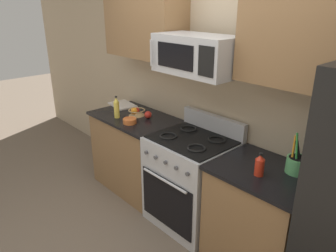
{
  "coord_description": "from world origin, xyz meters",
  "views": [
    {
      "loc": [
        1.9,
        -1.34,
        2.14
      ],
      "look_at": [
        -0.2,
        0.56,
        1.03
      ],
      "focal_mm": 34.49,
      "sensor_mm": 36.0,
      "label": 1
    }
  ],
  "objects_px": {
    "microwave": "(197,55)",
    "utensil_crock": "(297,164)",
    "bottle_oil": "(117,108)",
    "apple_loose": "(148,115)",
    "bottle_hot_sauce": "(260,165)",
    "range_oven": "(191,180)",
    "prep_bowl": "(130,121)",
    "fruit_basket": "(136,112)",
    "cutting_board": "(122,105)"
  },
  "relations": [
    {
      "from": "microwave",
      "to": "range_oven",
      "type": "bearing_deg",
      "value": -89.98
    },
    {
      "from": "microwave",
      "to": "fruit_basket",
      "type": "bearing_deg",
      "value": 179.73
    },
    {
      "from": "prep_bowl",
      "to": "bottle_hot_sauce",
      "type": "bearing_deg",
      "value": 2.67
    },
    {
      "from": "microwave",
      "to": "fruit_basket",
      "type": "relative_size",
      "value": 3.97
    },
    {
      "from": "bottle_oil",
      "to": "bottle_hot_sauce",
      "type": "height_order",
      "value": "bottle_oil"
    },
    {
      "from": "microwave",
      "to": "prep_bowl",
      "type": "relative_size",
      "value": 5.22
    },
    {
      "from": "utensil_crock",
      "to": "fruit_basket",
      "type": "height_order",
      "value": "utensil_crock"
    },
    {
      "from": "cutting_board",
      "to": "bottle_hot_sauce",
      "type": "height_order",
      "value": "bottle_hot_sauce"
    },
    {
      "from": "microwave",
      "to": "utensil_crock",
      "type": "distance_m",
      "value": 1.2
    },
    {
      "from": "range_oven",
      "to": "microwave",
      "type": "bearing_deg",
      "value": 90.02
    },
    {
      "from": "range_oven",
      "to": "cutting_board",
      "type": "height_order",
      "value": "range_oven"
    },
    {
      "from": "range_oven",
      "to": "microwave",
      "type": "relative_size",
      "value": 1.42
    },
    {
      "from": "range_oven",
      "to": "bottle_oil",
      "type": "distance_m",
      "value": 1.16
    },
    {
      "from": "range_oven",
      "to": "fruit_basket",
      "type": "bearing_deg",
      "value": 177.93
    },
    {
      "from": "fruit_basket",
      "to": "bottle_hot_sauce",
      "type": "relative_size",
      "value": 1.06
    },
    {
      "from": "fruit_basket",
      "to": "prep_bowl",
      "type": "xyz_separation_m",
      "value": [
        0.16,
        -0.21,
        -0.01
      ]
    },
    {
      "from": "microwave",
      "to": "cutting_board",
      "type": "relative_size",
      "value": 2.18
    },
    {
      "from": "range_oven",
      "to": "cutting_board",
      "type": "xyz_separation_m",
      "value": [
        -1.33,
        0.13,
        0.45
      ]
    },
    {
      "from": "microwave",
      "to": "cutting_board",
      "type": "distance_m",
      "value": 1.55
    },
    {
      "from": "apple_loose",
      "to": "bottle_hot_sauce",
      "type": "height_order",
      "value": "bottle_hot_sauce"
    },
    {
      "from": "fruit_basket",
      "to": "bottle_hot_sauce",
      "type": "height_order",
      "value": "bottle_hot_sauce"
    },
    {
      "from": "cutting_board",
      "to": "utensil_crock",
      "type": "bearing_deg",
      "value": 0.35
    },
    {
      "from": "range_oven",
      "to": "cutting_board",
      "type": "bearing_deg",
      "value": 174.5
    },
    {
      "from": "microwave",
      "to": "prep_bowl",
      "type": "xyz_separation_m",
      "value": [
        -0.76,
        -0.21,
        -0.76
      ]
    },
    {
      "from": "cutting_board",
      "to": "prep_bowl",
      "type": "relative_size",
      "value": 2.39
    },
    {
      "from": "utensil_crock",
      "to": "fruit_basket",
      "type": "relative_size",
      "value": 1.66
    },
    {
      "from": "fruit_basket",
      "to": "cutting_board",
      "type": "relative_size",
      "value": 0.55
    },
    {
      "from": "microwave",
      "to": "apple_loose",
      "type": "distance_m",
      "value": 1.06
    },
    {
      "from": "apple_loose",
      "to": "utensil_crock",
      "type": "bearing_deg",
      "value": 2.45
    },
    {
      "from": "microwave",
      "to": "apple_loose",
      "type": "xyz_separation_m",
      "value": [
        -0.75,
        0.04,
        -0.75
      ]
    },
    {
      "from": "fruit_basket",
      "to": "bottle_oil",
      "type": "distance_m",
      "value": 0.24
    },
    {
      "from": "apple_loose",
      "to": "prep_bowl",
      "type": "height_order",
      "value": "apple_loose"
    },
    {
      "from": "utensil_crock",
      "to": "range_oven",
      "type": "bearing_deg",
      "value": -171.54
    },
    {
      "from": "fruit_basket",
      "to": "utensil_crock",
      "type": "bearing_deg",
      "value": 3.34
    },
    {
      "from": "cutting_board",
      "to": "prep_bowl",
      "type": "xyz_separation_m",
      "value": [
        0.58,
        -0.3,
        0.02
      ]
    },
    {
      "from": "range_oven",
      "to": "cutting_board",
      "type": "distance_m",
      "value": 1.41
    },
    {
      "from": "cutting_board",
      "to": "prep_bowl",
      "type": "height_order",
      "value": "prep_bowl"
    },
    {
      "from": "range_oven",
      "to": "utensil_crock",
      "type": "relative_size",
      "value": 3.39
    },
    {
      "from": "utensil_crock",
      "to": "fruit_basket",
      "type": "bearing_deg",
      "value": -176.66
    },
    {
      "from": "microwave",
      "to": "utensil_crock",
      "type": "xyz_separation_m",
      "value": [
        0.96,
        0.11,
        -0.72
      ]
    },
    {
      "from": "bottle_oil",
      "to": "cutting_board",
      "type": "bearing_deg",
      "value": 137.72
    },
    {
      "from": "range_oven",
      "to": "apple_loose",
      "type": "distance_m",
      "value": 0.89
    },
    {
      "from": "range_oven",
      "to": "prep_bowl",
      "type": "xyz_separation_m",
      "value": [
        -0.76,
        -0.18,
        0.47
      ]
    },
    {
      "from": "apple_loose",
      "to": "fruit_basket",
      "type": "bearing_deg",
      "value": -167.54
    },
    {
      "from": "apple_loose",
      "to": "prep_bowl",
      "type": "bearing_deg",
      "value": -91.26
    },
    {
      "from": "apple_loose",
      "to": "bottle_hot_sauce",
      "type": "relative_size",
      "value": 0.44
    },
    {
      "from": "microwave",
      "to": "bottle_oil",
      "type": "height_order",
      "value": "microwave"
    },
    {
      "from": "microwave",
      "to": "prep_bowl",
      "type": "height_order",
      "value": "microwave"
    },
    {
      "from": "prep_bowl",
      "to": "bottle_oil",
      "type": "bearing_deg",
      "value": 179.4
    },
    {
      "from": "cutting_board",
      "to": "bottle_hot_sauce",
      "type": "xyz_separation_m",
      "value": [
        2.12,
        -0.23,
        0.07
      ]
    }
  ]
}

